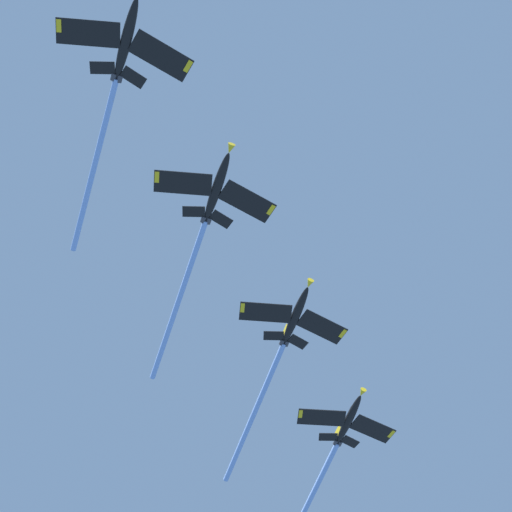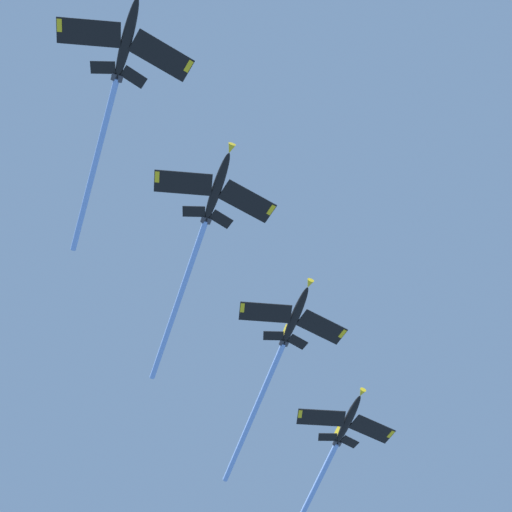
{
  "view_description": "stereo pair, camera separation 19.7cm",
  "coord_description": "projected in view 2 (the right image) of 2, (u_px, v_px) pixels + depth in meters",
  "views": [
    {
      "loc": [
        -28.41,
        -11.38,
        1.53
      ],
      "look_at": [
        44.52,
        19.59,
        98.42
      ],
      "focal_mm": 53.04,
      "sensor_mm": 36.0,
      "label": 1
    },
    {
      "loc": [
        -28.48,
        -11.2,
        1.53
      ],
      "look_at": [
        44.52,
        19.59,
        98.42
      ],
      "focal_mm": 53.04,
      "sensor_mm": 36.0,
      "label": 2
    }
  ],
  "objects": [
    {
      "name": "jet_lead",
      "position": [
        116.0,
        83.0,
        109.93
      ],
      "size": [
        32.14,
        30.4,
        10.89
      ],
      "color": "black"
    },
    {
      "name": "jet_second",
      "position": [
        202.0,
        232.0,
        121.56
      ],
      "size": [
        34.37,
        32.69,
        11.1
      ],
      "color": "black"
    },
    {
      "name": "jet_fourth",
      "position": [
        332.0,
        453.0,
        147.25
      ],
      "size": [
        32.82,
        31.0,
        10.05
      ],
      "color": "black"
    },
    {
      "name": "jet_third",
      "position": [
        277.0,
        358.0,
        135.39
      ],
      "size": [
        35.56,
        33.82,
        11.09
      ],
      "color": "black"
    }
  ]
}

